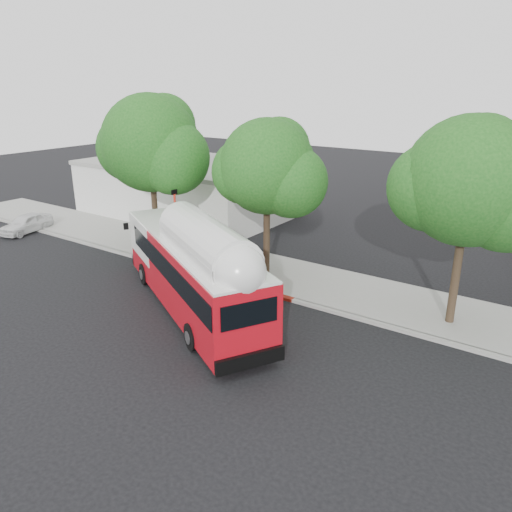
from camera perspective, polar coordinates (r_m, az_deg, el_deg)
The scene contains 11 objects.
ground at distance 23.03m, azimuth -5.07°, elevation -7.35°, with size 120.00×120.00×0.00m, color black.
sidewalk at distance 27.84m, azimuth 3.47°, elevation -2.26°, with size 60.00×5.00×0.15m, color gray.
curb_strip at distance 25.82m, azimuth 0.45°, elevation -4.02°, with size 60.00×0.30×0.15m, color gray.
red_curb_segment at distance 27.48m, azimuth -4.73°, elevation -2.58°, with size 10.00×0.32×0.16m, color maroon.
street_tree_left at distance 30.71m, azimuth -11.26°, elevation 12.06°, with size 6.67×5.80×9.74m.
street_tree_mid at distance 26.19m, azimuth 2.10°, elevation 9.65°, with size 5.75×5.00×8.62m.
street_tree_right at distance 22.27m, azimuth 24.25°, elevation 7.14°, with size 6.21×5.40×9.18m.
low_commercial_bldg at distance 41.17m, azimuth -7.82°, elevation 7.76°, with size 16.20×10.20×4.25m.
transit_bus at distance 23.36m, azimuth -7.30°, elevation -1.98°, with size 13.02×8.68×4.03m.
parked_car at distance 39.46m, azimuth -24.77°, elevation 3.42°, with size 3.96×1.59×1.35m, color silver.
signal_pole at distance 29.15m, azimuth -9.11°, elevation 3.22°, with size 0.13×0.43×4.55m.
Camera 1 is at (13.33, -15.68, 10.34)m, focal length 35.00 mm.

